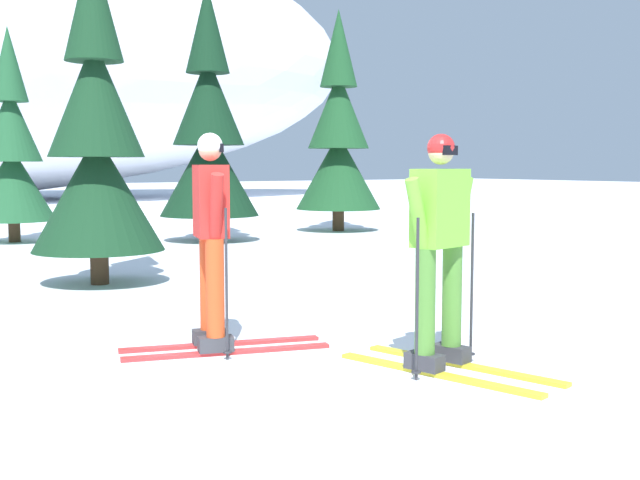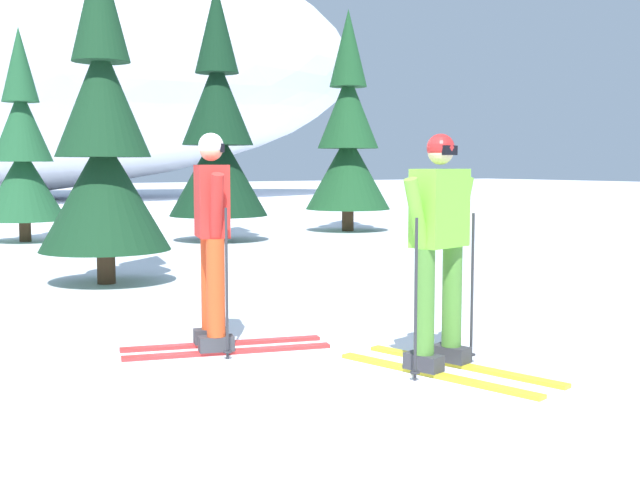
{
  "view_description": "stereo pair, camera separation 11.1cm",
  "coord_description": "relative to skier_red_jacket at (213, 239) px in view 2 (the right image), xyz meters",
  "views": [
    {
      "loc": [
        -2.48,
        -5.02,
        1.54
      ],
      "look_at": [
        0.87,
        0.16,
        0.95
      ],
      "focal_mm": 44.62,
      "sensor_mm": 36.0,
      "label": 1
    },
    {
      "loc": [
        -2.39,
        -5.08,
        1.54
      ],
      "look_at": [
        0.87,
        0.16,
        0.95
      ],
      "focal_mm": 44.62,
      "sensor_mm": 36.0,
      "label": 2
    }
  ],
  "objects": [
    {
      "name": "ground_plane",
      "position": [
        -0.29,
        -0.89,
        -0.93
      ],
      "size": [
        120.0,
        120.0,
        0.0
      ],
      "primitive_type": "plane",
      "color": "white"
    },
    {
      "name": "skier_red_jacket",
      "position": [
        0.0,
        0.0,
        0.0
      ],
      "size": [
        1.75,
        0.85,
        1.79
      ],
      "color": "red",
      "rests_on": "ground"
    },
    {
      "name": "skier_lime_jacket",
      "position": [
        1.17,
        -1.47,
        0.0
      ],
      "size": [
        0.88,
        1.78,
        1.76
      ],
      "color": "gold",
      "rests_on": "ground"
    },
    {
      "name": "pine_tree_center_left",
      "position": [
        0.36,
        4.15,
        0.88
      ],
      "size": [
        1.67,
        1.67,
        4.33
      ],
      "color": "#47301E",
      "rests_on": "ground"
    },
    {
      "name": "pine_tree_center",
      "position": [
        0.68,
        10.6,
        0.84
      ],
      "size": [
        1.63,
        1.63,
        4.23
      ],
      "color": "#47301E",
      "rests_on": "ground"
    },
    {
      "name": "pine_tree_center_right",
      "position": [
        4.02,
        8.66,
        1.2
      ],
      "size": [
        1.97,
        1.97,
        5.11
      ],
      "color": "#47301E",
      "rests_on": "ground"
    },
    {
      "name": "pine_tree_far_right",
      "position": [
        7.6,
        9.32,
        1.18
      ],
      "size": [
        1.95,
        1.95,
        5.06
      ],
      "color": "#47301E",
      "rests_on": "ground"
    }
  ]
}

